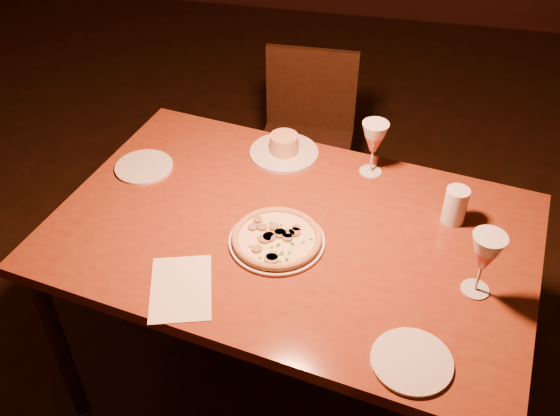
# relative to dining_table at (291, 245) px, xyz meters

# --- Properties ---
(floor) EXTENTS (7.00, 7.00, 0.00)m
(floor) POSITION_rel_dining_table_xyz_m (-0.27, 0.01, -0.72)
(floor) COLOR black
(floor) RESTS_ON ground
(dining_table) EXTENTS (1.62, 1.18, 0.79)m
(dining_table) POSITION_rel_dining_table_xyz_m (0.00, 0.00, 0.00)
(dining_table) COLOR brown
(dining_table) RESTS_ON floor
(chair_far) EXTENTS (0.43, 0.43, 0.86)m
(chair_far) POSITION_rel_dining_table_xyz_m (-0.12, 0.97, -0.24)
(chair_far) COLOR black
(chair_far) RESTS_ON floor
(pizza_plate) EXTENTS (0.29, 0.29, 0.03)m
(pizza_plate) POSITION_rel_dining_table_xyz_m (-0.03, -0.07, 0.09)
(pizza_plate) COLOR silver
(pizza_plate) RESTS_ON dining_table
(ramekin_saucer) EXTENTS (0.25, 0.25, 0.08)m
(ramekin_saucer) POSITION_rel_dining_table_xyz_m (-0.10, 0.39, 0.10)
(ramekin_saucer) COLOR silver
(ramekin_saucer) RESTS_ON dining_table
(wine_glass_far) EXTENTS (0.09, 0.09, 0.20)m
(wine_glass_far) POSITION_rel_dining_table_xyz_m (0.21, 0.34, 0.17)
(wine_glass_far) COLOR #C35651
(wine_glass_far) RESTS_ON dining_table
(wine_glass_right) EXTENTS (0.09, 0.09, 0.20)m
(wine_glass_right) POSITION_rel_dining_table_xyz_m (0.55, -0.14, 0.17)
(wine_glass_right) COLOR #C35651
(wine_glass_right) RESTS_ON dining_table
(water_tumbler) EXTENTS (0.07, 0.07, 0.12)m
(water_tumbler) POSITION_rel_dining_table_xyz_m (0.49, 0.15, 0.13)
(water_tumbler) COLOR silver
(water_tumbler) RESTS_ON dining_table
(side_plate_left) EXTENTS (0.20, 0.20, 0.01)m
(side_plate_left) POSITION_rel_dining_table_xyz_m (-0.57, 0.20, 0.07)
(side_plate_left) COLOR silver
(side_plate_left) RESTS_ON dining_table
(side_plate_near) EXTENTS (0.21, 0.21, 0.01)m
(side_plate_near) POSITION_rel_dining_table_xyz_m (0.39, -0.42, 0.08)
(side_plate_near) COLOR silver
(side_plate_near) RESTS_ON dining_table
(menu_card) EXTENTS (0.23, 0.29, 0.00)m
(menu_card) POSITION_rel_dining_table_xyz_m (-0.25, -0.31, 0.07)
(menu_card) COLOR silver
(menu_card) RESTS_ON dining_table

